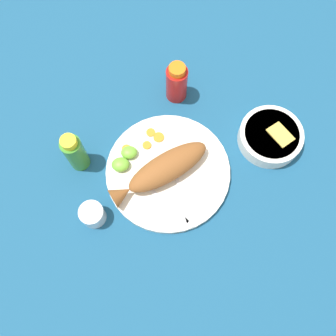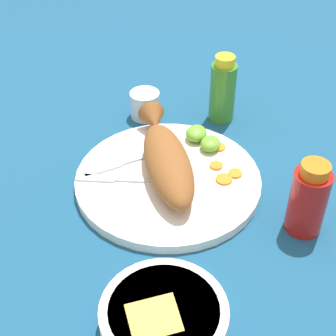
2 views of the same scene
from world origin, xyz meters
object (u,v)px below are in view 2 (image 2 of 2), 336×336
fork_far (125,162)px  guacamole_bowl (164,317)px  hot_sauce_bottle_green (223,90)px  salt_cup (145,106)px  main_plate (168,180)px  fork_near (120,179)px  hot_sauce_bottle_red (308,199)px  fried_fish (166,158)px

fork_far → guacamole_bowl: (0.30, 0.17, 0.01)m
hot_sauce_bottle_green → salt_cup: (0.04, -0.16, -0.04)m
main_plate → salt_cup: size_ratio=5.34×
fork_near → fork_far: 0.05m
fork_far → guacamole_bowl: size_ratio=0.84×
fork_far → hot_sauce_bottle_red: size_ratio=1.09×
fried_fish → hot_sauce_bottle_red: size_ratio=2.08×
hot_sauce_bottle_red → salt_cup: size_ratio=2.14×
salt_cup → fried_fish: bearing=29.9°
main_plate → fork_near: size_ratio=1.81×
fried_fish → fork_far: (0.00, -0.08, -0.03)m
fork_near → fork_far: same height
fried_fish → salt_cup: fried_fish is taller
hot_sauce_bottle_green → fried_fish: bearing=-12.9°
fried_fish → fork_near: fried_fish is taller
fork_far → guacamole_bowl: 0.34m
fried_fish → guacamole_bowl: 0.31m
main_plate → hot_sauce_bottle_green: size_ratio=2.31×
fork_near → hot_sauce_bottle_green: bearing=-127.1°
fork_near → hot_sauce_bottle_green: size_ratio=1.28×
main_plate → hot_sauce_bottle_green: 0.25m
fork_far → hot_sauce_bottle_green: (-0.22, 0.13, 0.05)m
fork_far → hot_sauce_bottle_red: (0.05, 0.33, 0.04)m
fried_fish → fork_far: size_ratio=1.90×
fork_near → hot_sauce_bottle_red: (0.00, 0.32, 0.04)m
fork_near → salt_cup: (-0.23, -0.03, 0.00)m
hot_sauce_bottle_red → hot_sauce_bottle_green: (-0.27, -0.20, 0.01)m
hot_sauce_bottle_red → fried_fish: bearing=-101.3°
fork_near → guacamole_bowl: 0.30m
hot_sauce_bottle_red → salt_cup: 0.42m
main_plate → hot_sauce_bottle_red: size_ratio=2.50×
hot_sauce_bottle_red → guacamole_bowl: size_ratio=0.77×
guacamole_bowl → hot_sauce_bottle_green: bearing=-175.6°
hot_sauce_bottle_red → guacamole_bowl: hot_sauce_bottle_red is taller
salt_cup → fork_near: bearing=8.6°
main_plate → fried_fish: size_ratio=1.20×
hot_sauce_bottle_green → main_plate: bearing=-10.3°
fork_far → salt_cup: 0.18m
fried_fish → hot_sauce_bottle_red: hot_sauce_bottle_red is taller
hot_sauce_bottle_red → salt_cup: hot_sauce_bottle_red is taller
fork_near → salt_cup: size_ratio=2.96×
fried_fish → hot_sauce_bottle_red: bearing=49.5°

